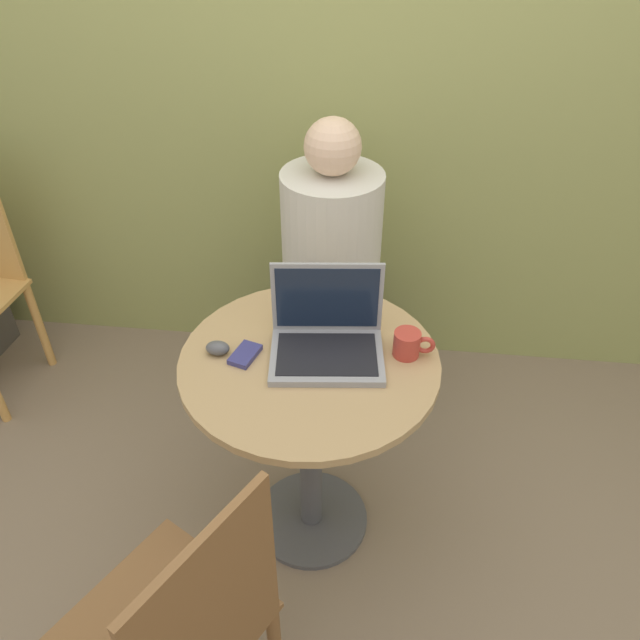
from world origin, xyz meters
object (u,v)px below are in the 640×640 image
Objects in this scene: cell_phone at (245,354)px; person_seated at (332,290)px; laptop at (327,336)px; chair_empty at (184,635)px.

person_seated is at bearing 76.23° from cell_phone.
laptop is 0.28× the size of person_seated.
cell_phone is at bearing -166.48° from laptop.
person_seated reaches higher than laptop.
chair_empty reaches higher than cell_phone.
chair_empty is at bearing -92.09° from cell_phone.
cell_phone is 0.71m from chair_empty.
laptop is 2.98× the size of cell_phone.
laptop is 0.81m from chair_empty.
laptop is at bearing 70.59° from chair_empty.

